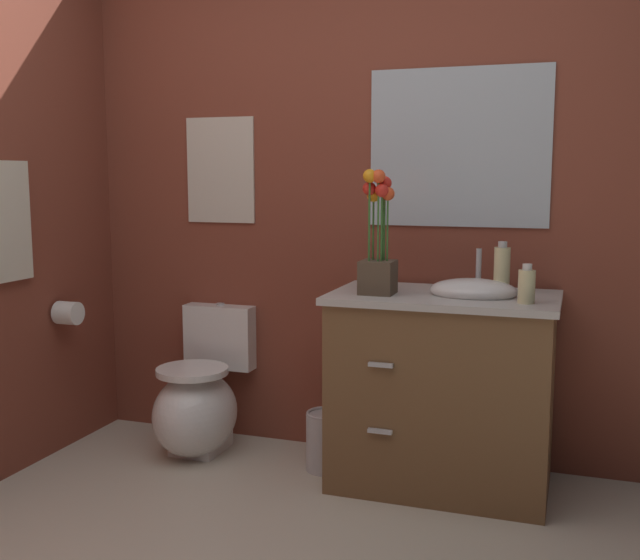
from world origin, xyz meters
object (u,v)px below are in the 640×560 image
object	(u,v)px
wall_mirror	(458,148)
trash_bin	(326,440)
toilet	(200,402)
soap_bottle	(502,270)
hanging_towel	(6,222)
flower_vase	(378,246)
lotion_bottle	(527,286)
toilet_paper_roll	(68,313)
wall_poster	(220,170)
vanity_cabinet	(442,388)

from	to	relation	value
wall_mirror	trash_bin	bearing A→B (deg)	-150.54
toilet	soap_bottle	size ratio (longest dim) A/B	3.15
trash_bin	hanging_towel	size ratio (longest dim) A/B	0.52
trash_bin	wall_mirror	xyz separation A→B (m)	(0.52, 0.29, 1.31)
hanging_towel	flower_vase	bearing A→B (deg)	14.52
toilet	wall_mirror	xyz separation A→B (m)	(1.17, 0.27, 1.21)
lotion_bottle	toilet_paper_roll	size ratio (longest dim) A/B	1.40
wall_poster	hanging_towel	xyz separation A→B (m)	(-0.64, -0.78, -0.22)
trash_bin	toilet_paper_roll	bearing A→B (deg)	-172.17
trash_bin	wall_poster	bearing A→B (deg)	155.72
vanity_cabinet	wall_mirror	world-z (taller)	wall_mirror
toilet	vanity_cabinet	world-z (taller)	vanity_cabinet
wall_poster	vanity_cabinet	bearing A→B (deg)	-14.05
soap_bottle	hanging_towel	distance (m)	2.13
wall_mirror	toilet_paper_roll	distance (m)	1.97
flower_vase	trash_bin	world-z (taller)	flower_vase
toilet	flower_vase	size ratio (longest dim) A/B	1.33
wall_mirror	toilet_paper_roll	bearing A→B (deg)	-165.21
trash_bin	vanity_cabinet	bearing A→B (deg)	-0.01
flower_vase	trash_bin	size ratio (longest dim) A/B	1.90
toilet	trash_bin	size ratio (longest dim) A/B	2.54
toilet_paper_roll	soap_bottle	bearing A→B (deg)	7.45
toilet	trash_bin	xyz separation A→B (m)	(0.65, -0.03, -0.11)
wall_poster	toilet_paper_roll	xyz separation A→B (m)	(-0.59, -0.46, -0.67)
lotion_bottle	toilet_paper_roll	bearing A→B (deg)	-178.76
vanity_cabinet	trash_bin	bearing A→B (deg)	179.99
toilet	vanity_cabinet	xyz separation A→B (m)	(1.17, -0.03, 0.19)
wall_poster	flower_vase	bearing A→B (deg)	-22.68
toilet	lotion_bottle	world-z (taller)	lotion_bottle
soap_bottle	toilet	bearing A→B (deg)	-177.43
flower_vase	soap_bottle	size ratio (longest dim) A/B	2.36
soap_bottle	toilet_paper_roll	xyz separation A→B (m)	(-1.98, -0.26, -0.26)
vanity_cabinet	wall_mirror	distance (m)	1.06
toilet	lotion_bottle	distance (m)	1.66
toilet	toilet_paper_roll	bearing A→B (deg)	-161.45
trash_bin	toilet	bearing A→B (deg)	177.68
soap_bottle	wall_mirror	world-z (taller)	wall_mirror
wall_mirror	hanging_towel	bearing A→B (deg)	-156.71
toilet	flower_vase	world-z (taller)	flower_vase
toilet	wall_poster	world-z (taller)	wall_poster
trash_bin	flower_vase	bearing A→B (deg)	-18.45
trash_bin	hanging_towel	distance (m)	1.70
toilet	soap_bottle	bearing A→B (deg)	2.57
toilet	vanity_cabinet	bearing A→B (deg)	-1.29
flower_vase	wall_poster	distance (m)	1.03
trash_bin	toilet_paper_roll	distance (m)	1.36
toilet	soap_bottle	world-z (taller)	soap_bottle
toilet	hanging_towel	size ratio (longest dim) A/B	1.33
toilet	hanging_towel	distance (m)	1.21
soap_bottle	wall_poster	size ratio (longest dim) A/B	0.42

